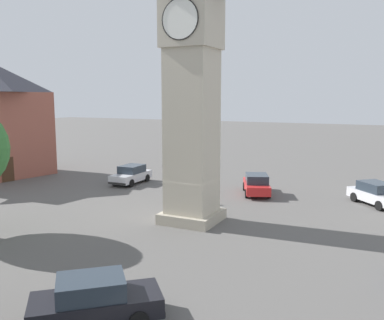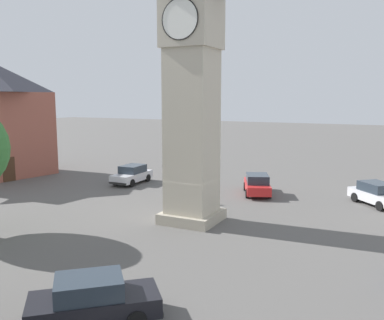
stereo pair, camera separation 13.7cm
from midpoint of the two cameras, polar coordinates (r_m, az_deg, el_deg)
name	(u,v)px [view 1 (the left image)]	position (r m, az deg, el deg)	size (l,w,h in m)	color
ground_plane	(192,221)	(24.67, -0.16, -8.32)	(200.00, 200.00, 0.00)	#565451
clock_tower	(192,38)	(23.84, -0.17, 16.23)	(3.74, 3.74, 17.79)	#A59C89
car_blue_kerb	(95,300)	(14.37, -13.33, -18.04)	(4.20, 4.00, 1.53)	black
car_silver_kerb	(131,174)	(35.52, -8.38, -1.96)	(1.89, 4.17, 1.53)	silver
car_white_side	(257,184)	(31.55, 8.64, -3.28)	(3.15, 4.46, 1.53)	red
car_black_far	(376,194)	(30.68, 23.68, -4.24)	(4.03, 4.18, 1.53)	silver
pedestrian	(191,188)	(28.74, -0.27, -3.83)	(0.28, 0.55, 1.69)	black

